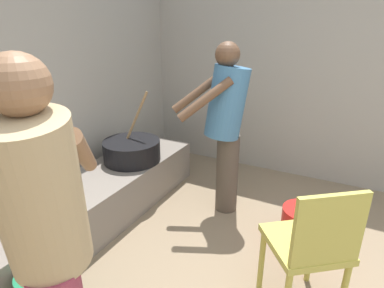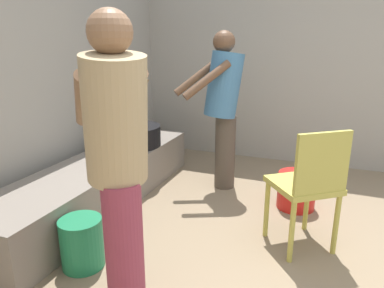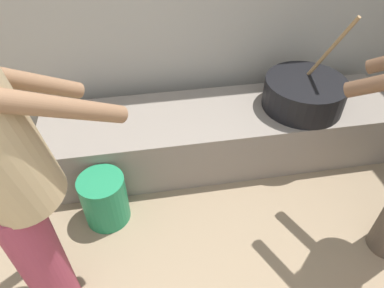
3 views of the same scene
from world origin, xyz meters
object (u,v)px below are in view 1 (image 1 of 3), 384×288
object	(u,v)px
cook_in_tan_shirt	(47,236)
bucket_red_plastic	(302,227)
cook_in_blue_shirt	(226,121)
chair_olive	(311,245)
cooking_pot_main	(132,150)

from	to	relation	value
cook_in_tan_shirt	bucket_red_plastic	world-z (taller)	cook_in_tan_shirt
cook_in_tan_shirt	bucket_red_plastic	distance (m)	1.90
cook_in_blue_shirt	bucket_red_plastic	size ratio (longest dim) A/B	4.64
cook_in_blue_shirt	bucket_red_plastic	distance (m)	1.04
chair_olive	cook_in_tan_shirt	bearing A→B (deg)	137.55
cook_in_tan_shirt	bucket_red_plastic	size ratio (longest dim) A/B	4.78
cook_in_tan_shirt	cooking_pot_main	bearing A→B (deg)	28.74
cooking_pot_main	cook_in_tan_shirt	distance (m)	1.84
cooking_pot_main	chair_olive	distance (m)	1.84
cooking_pot_main	cook_in_blue_shirt	world-z (taller)	cook_in_blue_shirt
cooking_pot_main	chair_olive	bearing A→B (deg)	-110.40
cooking_pot_main	chair_olive	world-z (taller)	cooking_pot_main
chair_olive	cooking_pot_main	bearing A→B (deg)	69.60
cooking_pot_main	cook_in_tan_shirt	world-z (taller)	cook_in_tan_shirt
cooking_pot_main	chair_olive	size ratio (longest dim) A/B	0.74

